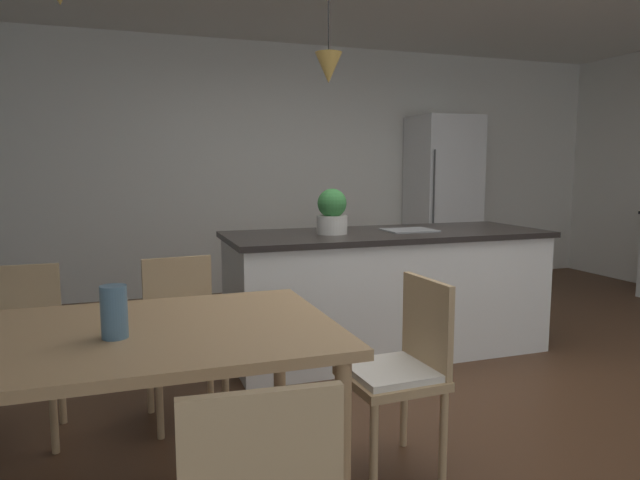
{
  "coord_description": "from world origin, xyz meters",
  "views": [
    {
      "loc": [
        -1.73,
        -2.93,
        1.37
      ],
      "look_at": [
        -0.57,
        0.42,
        0.91
      ],
      "focal_mm": 31.98,
      "sensor_mm": 36.0,
      "label": 1
    }
  ],
  "objects_px": {
    "chair_far_left": "(19,348)",
    "chair_kitchen_end": "(401,367)",
    "kitchen_island": "(386,291)",
    "chair_far_right": "(183,332)",
    "dining_table": "(96,351)",
    "vase_on_dining_table": "(114,312)",
    "refrigerator": "(442,201)",
    "potted_plant_on_island": "(332,212)"
  },
  "relations": [
    {
      "from": "chair_far_left",
      "to": "chair_far_right",
      "type": "relative_size",
      "value": 1.0
    },
    {
      "from": "kitchen_island",
      "to": "potted_plant_on_island",
      "type": "xyz_separation_m",
      "value": [
        -0.43,
        -0.0,
        0.59
      ]
    },
    {
      "from": "dining_table",
      "to": "chair_far_right",
      "type": "xyz_separation_m",
      "value": [
        0.4,
        0.88,
        -0.22
      ]
    },
    {
      "from": "chair_far_right",
      "to": "refrigerator",
      "type": "distance_m",
      "value": 4.24
    },
    {
      "from": "dining_table",
      "to": "refrigerator",
      "type": "bearing_deg",
      "value": 44.6
    },
    {
      "from": "refrigerator",
      "to": "potted_plant_on_island",
      "type": "distance_m",
      "value": 2.96
    },
    {
      "from": "refrigerator",
      "to": "vase_on_dining_table",
      "type": "relative_size",
      "value": 10.14
    },
    {
      "from": "potted_plant_on_island",
      "to": "chair_far_right",
      "type": "bearing_deg",
      "value": -149.49
    },
    {
      "from": "chair_far_left",
      "to": "chair_kitchen_end",
      "type": "xyz_separation_m",
      "value": [
        1.67,
        -0.88,
        0.0
      ]
    },
    {
      "from": "chair_far_left",
      "to": "kitchen_island",
      "type": "bearing_deg",
      "value": 15.54
    },
    {
      "from": "chair_kitchen_end",
      "to": "refrigerator",
      "type": "bearing_deg",
      "value": 56.56
    },
    {
      "from": "chair_far_left",
      "to": "kitchen_island",
      "type": "relative_size",
      "value": 0.37
    },
    {
      "from": "chair_far_left",
      "to": "chair_kitchen_end",
      "type": "distance_m",
      "value": 1.89
    },
    {
      "from": "chair_kitchen_end",
      "to": "vase_on_dining_table",
      "type": "distance_m",
      "value": 1.26
    },
    {
      "from": "chair_far_right",
      "to": "chair_kitchen_end",
      "type": "relative_size",
      "value": 1.0
    },
    {
      "from": "chair_far_left",
      "to": "refrigerator",
      "type": "bearing_deg",
      "value": 33.79
    },
    {
      "from": "dining_table",
      "to": "refrigerator",
      "type": "xyz_separation_m",
      "value": [
        3.63,
        3.58,
        0.28
      ]
    },
    {
      "from": "chair_far_right",
      "to": "kitchen_island",
      "type": "bearing_deg",
      "value": 22.98
    },
    {
      "from": "chair_kitchen_end",
      "to": "vase_on_dining_table",
      "type": "height_order",
      "value": "vase_on_dining_table"
    },
    {
      "from": "refrigerator",
      "to": "vase_on_dining_table",
      "type": "height_order",
      "value": "refrigerator"
    },
    {
      "from": "kitchen_island",
      "to": "chair_far_left",
      "type": "bearing_deg",
      "value": -164.46
    },
    {
      "from": "refrigerator",
      "to": "vase_on_dining_table",
      "type": "bearing_deg",
      "value": -134.2
    },
    {
      "from": "chair_far_right",
      "to": "kitchen_island",
      "type": "relative_size",
      "value": 0.37
    },
    {
      "from": "potted_plant_on_island",
      "to": "chair_kitchen_end",
      "type": "bearing_deg",
      "value": -98.71
    },
    {
      "from": "dining_table",
      "to": "chair_kitchen_end",
      "type": "xyz_separation_m",
      "value": [
        1.27,
        0.0,
        -0.22
      ]
    },
    {
      "from": "chair_far_left",
      "to": "chair_far_right",
      "type": "bearing_deg",
      "value": -0.02
    },
    {
      "from": "kitchen_island",
      "to": "dining_table",
      "type": "bearing_deg",
      "value": -141.63
    },
    {
      "from": "dining_table",
      "to": "refrigerator",
      "type": "distance_m",
      "value": 5.11
    },
    {
      "from": "kitchen_island",
      "to": "vase_on_dining_table",
      "type": "relative_size",
      "value": 12.24
    },
    {
      "from": "chair_far_left",
      "to": "vase_on_dining_table",
      "type": "height_order",
      "value": "vase_on_dining_table"
    },
    {
      "from": "chair_far_left",
      "to": "chair_kitchen_end",
      "type": "relative_size",
      "value": 1.0
    },
    {
      "from": "chair_far_left",
      "to": "kitchen_island",
      "type": "distance_m",
      "value": 2.43
    },
    {
      "from": "kitchen_island",
      "to": "vase_on_dining_table",
      "type": "bearing_deg",
      "value": -139.12
    },
    {
      "from": "chair_far_right",
      "to": "kitchen_island",
      "type": "xyz_separation_m",
      "value": [
        1.53,
        0.65,
        -0.01
      ]
    },
    {
      "from": "chair_far_right",
      "to": "chair_far_left",
      "type": "bearing_deg",
      "value": 179.98
    },
    {
      "from": "chair_far_left",
      "to": "potted_plant_on_island",
      "type": "bearing_deg",
      "value": 18.82
    },
    {
      "from": "vase_on_dining_table",
      "to": "chair_kitchen_end",
      "type": "bearing_deg",
      "value": 3.99
    },
    {
      "from": "dining_table",
      "to": "vase_on_dining_table",
      "type": "relative_size",
      "value": 9.37
    },
    {
      "from": "chair_far_left",
      "to": "potted_plant_on_island",
      "type": "distance_m",
      "value": 2.1
    },
    {
      "from": "refrigerator",
      "to": "vase_on_dining_table",
      "type": "distance_m",
      "value": 5.11
    },
    {
      "from": "chair_far_left",
      "to": "refrigerator",
      "type": "relative_size",
      "value": 0.45
    },
    {
      "from": "dining_table",
      "to": "vase_on_dining_table",
      "type": "height_order",
      "value": "vase_on_dining_table"
    }
  ]
}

